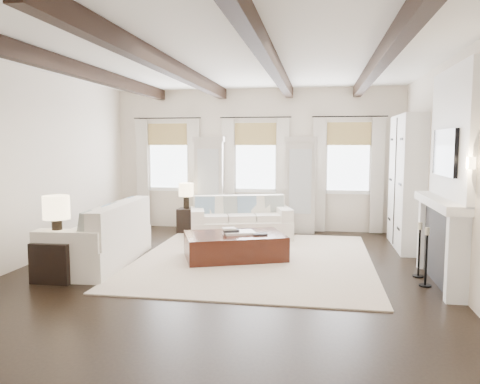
% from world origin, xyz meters
% --- Properties ---
extents(ground, '(7.50, 7.50, 0.00)m').
position_xyz_m(ground, '(0.00, 0.00, 0.00)').
color(ground, black).
rests_on(ground, ground).
extents(room_shell, '(6.54, 7.54, 3.22)m').
position_xyz_m(room_shell, '(0.75, 0.90, 1.89)').
color(room_shell, silver).
rests_on(room_shell, ground).
extents(area_rug, '(3.91, 4.44, 0.02)m').
position_xyz_m(area_rug, '(0.36, 0.91, 0.01)').
color(area_rug, beige).
rests_on(area_rug, ground).
extents(sofa_back, '(2.22, 1.45, 0.87)m').
position_xyz_m(sofa_back, '(-0.18, 2.66, 0.36)').
color(sofa_back, white).
rests_on(sofa_back, ground).
extents(sofa_left, '(1.19, 2.40, 1.00)m').
position_xyz_m(sofa_left, '(-2.07, 0.27, 0.41)').
color(sofa_left, white).
rests_on(sofa_left, ground).
extents(ottoman, '(1.91, 1.56, 0.43)m').
position_xyz_m(ottoman, '(0.01, 0.92, 0.22)').
color(ottoman, black).
rests_on(ottoman, ground).
extents(tray, '(0.60, 0.53, 0.04)m').
position_xyz_m(tray, '(0.09, 0.96, 0.45)').
color(tray, white).
rests_on(tray, ottoman).
extents(book_lower, '(0.31, 0.28, 0.04)m').
position_xyz_m(book_lower, '(-0.05, 0.91, 0.49)').
color(book_lower, '#262628').
rests_on(book_lower, tray).
extents(book_upper, '(0.27, 0.24, 0.03)m').
position_xyz_m(book_upper, '(-0.07, 0.88, 0.53)').
color(book_upper, beige).
rests_on(book_upper, book_lower).
extents(book_loose, '(0.29, 0.25, 0.03)m').
position_xyz_m(book_loose, '(0.45, 0.90, 0.45)').
color(book_loose, '#262628').
rests_on(book_loose, ottoman).
extents(side_table_front, '(0.58, 0.58, 0.58)m').
position_xyz_m(side_table_front, '(-2.29, -0.71, 0.29)').
color(side_table_front, black).
rests_on(side_table_front, ground).
extents(lamp_front, '(0.38, 0.38, 0.65)m').
position_xyz_m(lamp_front, '(-2.29, -0.71, 1.02)').
color(lamp_front, black).
rests_on(lamp_front, side_table_front).
extents(side_table_back, '(0.36, 0.36, 0.54)m').
position_xyz_m(side_table_back, '(-1.45, 3.04, 0.27)').
color(side_table_back, black).
rests_on(side_table_back, ground).
extents(lamp_back, '(0.33, 0.33, 0.56)m').
position_xyz_m(lamp_back, '(-1.45, 3.04, 0.93)').
color(lamp_back, black).
rests_on(lamp_back, side_table_back).
extents(candlestick_near, '(0.17, 0.17, 0.83)m').
position_xyz_m(candlestick_near, '(2.90, -0.17, 0.34)').
color(candlestick_near, black).
rests_on(candlestick_near, ground).
extents(candlestick_far, '(0.17, 0.17, 0.82)m').
position_xyz_m(candlestick_far, '(2.90, 0.30, 0.34)').
color(candlestick_far, black).
rests_on(candlestick_far, ground).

